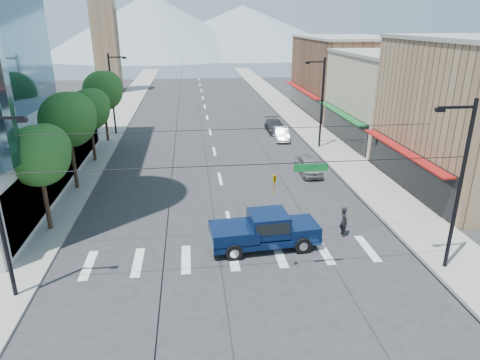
{
  "coord_description": "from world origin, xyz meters",
  "views": [
    {
      "loc": [
        -2.24,
        -19.17,
        12.32
      ],
      "look_at": [
        0.67,
        5.58,
        3.0
      ],
      "focal_mm": 32.0,
      "sensor_mm": 36.0,
      "label": 1
    }
  ],
  "objects_px": {
    "parked_car_far": "(275,126)",
    "parked_car_near": "(308,165)",
    "pickup_truck": "(264,230)",
    "parked_car_mid": "(281,134)",
    "pedestrian": "(344,221)"
  },
  "relations": [
    {
      "from": "pickup_truck",
      "to": "pedestrian",
      "type": "bearing_deg",
      "value": 5.29
    },
    {
      "from": "pedestrian",
      "to": "parked_car_far",
      "type": "height_order",
      "value": "pedestrian"
    },
    {
      "from": "parked_car_mid",
      "to": "parked_car_far",
      "type": "height_order",
      "value": "parked_car_far"
    },
    {
      "from": "pedestrian",
      "to": "parked_car_near",
      "type": "distance_m",
      "value": 11.24
    },
    {
      "from": "parked_car_far",
      "to": "parked_car_near",
      "type": "bearing_deg",
      "value": -90.04
    },
    {
      "from": "parked_car_near",
      "to": "parked_car_far",
      "type": "relative_size",
      "value": 0.89
    },
    {
      "from": "parked_car_near",
      "to": "parked_car_mid",
      "type": "distance_m",
      "value": 11.14
    },
    {
      "from": "pedestrian",
      "to": "pickup_truck",
      "type": "bearing_deg",
      "value": 100.12
    },
    {
      "from": "pickup_truck",
      "to": "parked_car_near",
      "type": "distance_m",
      "value": 13.47
    },
    {
      "from": "pedestrian",
      "to": "parked_car_mid",
      "type": "height_order",
      "value": "pedestrian"
    },
    {
      "from": "pickup_truck",
      "to": "parked_car_far",
      "type": "height_order",
      "value": "pickup_truck"
    },
    {
      "from": "pickup_truck",
      "to": "parked_car_mid",
      "type": "distance_m",
      "value": 23.98
    },
    {
      "from": "pedestrian",
      "to": "parked_car_near",
      "type": "xyz_separation_m",
      "value": [
        0.87,
        11.21,
        -0.2
      ]
    },
    {
      "from": "pickup_truck",
      "to": "pedestrian",
      "type": "xyz_separation_m",
      "value": [
        5.06,
        0.88,
        -0.18
      ]
    },
    {
      "from": "pedestrian",
      "to": "parked_car_mid",
      "type": "xyz_separation_m",
      "value": [
        0.87,
        22.35,
        -0.26
      ]
    }
  ]
}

